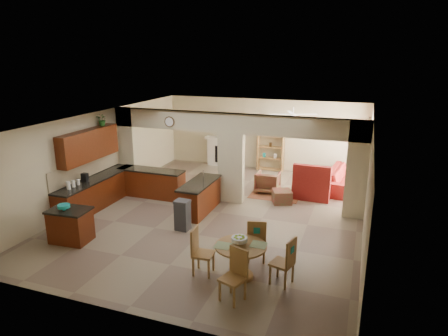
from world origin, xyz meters
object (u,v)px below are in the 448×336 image
(sofa, at_px, (345,179))
(kitchen_island, at_px, (71,225))
(dining_table, at_px, (241,256))
(armchair, at_px, (268,182))

(sofa, bearing_deg, kitchen_island, 142.51)
(dining_table, xyz_separation_m, sofa, (1.68, 6.60, -0.13))
(sofa, bearing_deg, dining_table, 171.94)
(kitchen_island, bearing_deg, dining_table, -6.36)
(sofa, distance_m, armchair, 2.70)
(sofa, relative_size, armchair, 3.21)
(kitchen_island, height_order, dining_table, kitchen_island)
(kitchen_island, xyz_separation_m, dining_table, (4.47, -0.16, 0.06))
(kitchen_island, xyz_separation_m, armchair, (3.73, 5.23, -0.07))
(dining_table, distance_m, sofa, 6.81)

